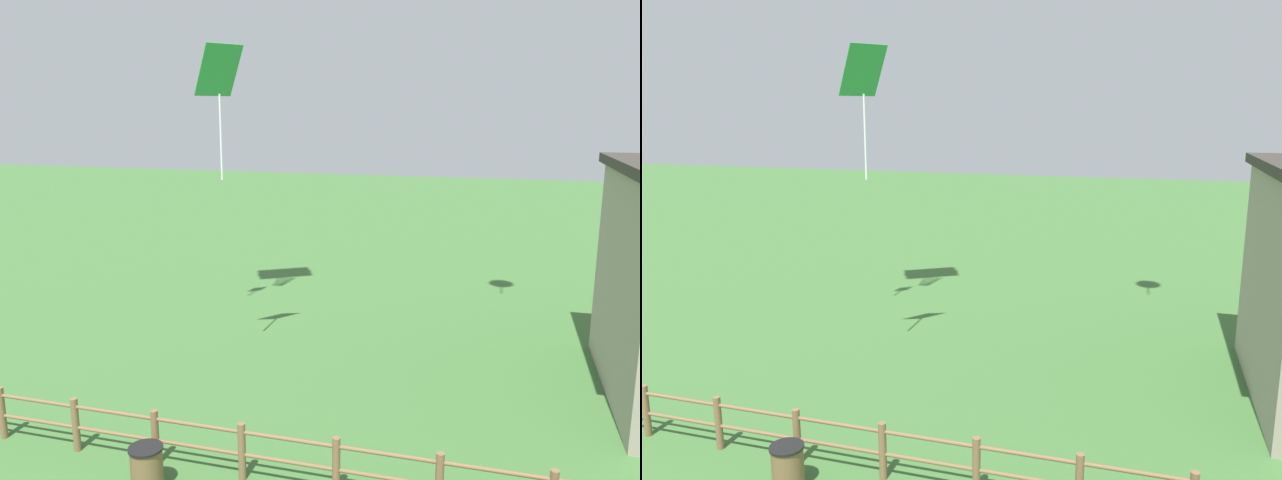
{
  "view_description": "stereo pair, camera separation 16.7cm",
  "coord_description": "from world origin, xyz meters",
  "views": [
    {
      "loc": [
        3.29,
        -3.04,
        6.51
      ],
      "look_at": [
        0.0,
        8.27,
        4.05
      ],
      "focal_mm": 35.0,
      "sensor_mm": 36.0,
      "label": 1
    },
    {
      "loc": [
        3.45,
        -2.99,
        6.51
      ],
      "look_at": [
        0.0,
        8.27,
        4.05
      ],
      "focal_mm": 35.0,
      "sensor_mm": 36.0,
      "label": 2
    }
  ],
  "objects": [
    {
      "name": "trash_bin",
      "position": [
        -2.33,
        5.52,
        0.41
      ],
      "size": [
        0.6,
        0.6,
        0.82
      ],
      "color": "brown",
      "rests_on": "ground_plane"
    },
    {
      "name": "wooden_fence",
      "position": [
        -0.0,
        6.27,
        0.61
      ],
      "size": [
        15.8,
        0.14,
        1.09
      ],
      "color": "brown",
      "rests_on": "ground_plane"
    },
    {
      "name": "kite_green_diamond",
      "position": [
        -3.27,
        10.93,
        7.18
      ],
      "size": [
        1.16,
        1.21,
        3.18
      ],
      "color": "green"
    }
  ]
}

